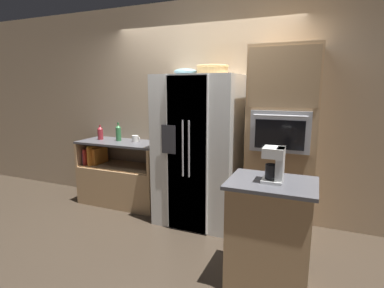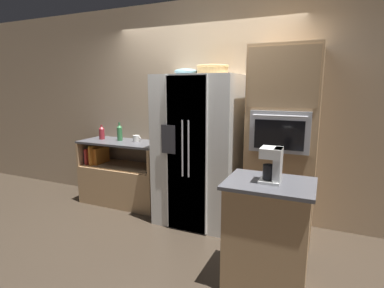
# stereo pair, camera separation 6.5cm
# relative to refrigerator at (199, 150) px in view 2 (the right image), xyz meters

# --- Properties ---
(ground_plane) EXTENTS (20.00, 20.00, 0.00)m
(ground_plane) POSITION_rel_refrigerator_xyz_m (-0.10, -0.04, -0.92)
(ground_plane) COLOR #382D23
(wall_back) EXTENTS (12.00, 0.06, 2.80)m
(wall_back) POSITION_rel_refrigerator_xyz_m (-0.10, 0.41, 0.48)
(wall_back) COLOR tan
(wall_back) RESTS_ON ground_plane
(counter_left) EXTENTS (1.24, 0.55, 0.93)m
(counter_left) POSITION_rel_refrigerator_xyz_m (-1.25, 0.10, -0.58)
(counter_left) COLOR tan
(counter_left) RESTS_ON ground_plane
(refrigerator) EXTENTS (0.98, 0.78, 1.84)m
(refrigerator) POSITION_rel_refrigerator_xyz_m (0.00, 0.00, 0.00)
(refrigerator) COLOR silver
(refrigerator) RESTS_ON ground_plane
(wall_oven) EXTENTS (0.73, 0.68, 2.12)m
(wall_oven) POSITION_rel_refrigerator_xyz_m (0.99, 0.07, 0.15)
(wall_oven) COLOR tan
(wall_oven) RESTS_ON ground_plane
(island_counter) EXTENTS (0.71, 0.58, 0.93)m
(island_counter) POSITION_rel_refrigerator_xyz_m (1.03, -0.96, -0.45)
(island_counter) COLOR tan
(island_counter) RESTS_ON ground_plane
(wicker_basket) EXTENTS (0.39, 0.39, 0.11)m
(wicker_basket) POSITION_rel_refrigerator_xyz_m (0.14, 0.09, 0.98)
(wicker_basket) COLOR tan
(wicker_basket) RESTS_ON refrigerator
(fruit_bowl) EXTENTS (0.29, 0.29, 0.08)m
(fruit_bowl) POSITION_rel_refrigerator_xyz_m (-0.20, 0.06, 0.96)
(fruit_bowl) COLOR #668C99
(fruit_bowl) RESTS_ON refrigerator
(bottle_tall) EXTENTS (0.08, 0.08, 0.21)m
(bottle_tall) POSITION_rel_refrigerator_xyz_m (-1.62, 0.13, 0.11)
(bottle_tall) COLOR maroon
(bottle_tall) RESTS_ON counter_left
(bottle_short) EXTENTS (0.08, 0.08, 0.27)m
(bottle_short) POSITION_rel_refrigerator_xyz_m (-1.30, 0.15, 0.13)
(bottle_short) COLOR #33723F
(bottle_short) RESTS_ON counter_left
(mug) EXTENTS (0.13, 0.09, 0.09)m
(mug) POSITION_rel_refrigerator_xyz_m (-1.03, 0.17, 0.05)
(mug) COLOR silver
(mug) RESTS_ON counter_left
(coffee_maker) EXTENTS (0.17, 0.18, 0.29)m
(coffee_maker) POSITION_rel_refrigerator_xyz_m (1.05, -0.97, 0.17)
(coffee_maker) COLOR white
(coffee_maker) RESTS_ON island_counter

